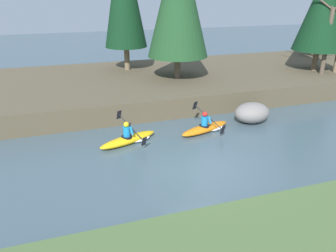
% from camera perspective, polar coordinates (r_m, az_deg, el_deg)
% --- Properties ---
extents(ground_plane, '(90.00, 90.00, 0.00)m').
position_cam_1_polar(ground_plane, '(12.22, 5.90, -7.61)').
color(ground_plane, '#425660').
extents(riverbank_far, '(44.00, 10.17, 1.09)m').
position_cam_1_polar(riverbank_far, '(21.02, -5.19, 7.14)').
color(riverbank_far, brown).
rests_on(riverbank_far, ground).
extents(conifer_tree_mid_left, '(3.29, 3.29, 6.95)m').
position_cam_1_polar(conifer_tree_mid_left, '(24.08, 25.62, 18.45)').
color(conifer_tree_mid_left, brown).
rests_on(conifer_tree_mid_left, riverbank_far).
extents(conifer_tree_centre, '(2.21, 2.21, 6.19)m').
position_cam_1_polar(conifer_tree_centre, '(30.01, 24.94, 17.93)').
color(conifer_tree_centre, brown).
rests_on(conifer_tree_centre, riverbank_far).
extents(bare_tree_upstream, '(3.01, 2.97, 5.41)m').
position_cam_1_polar(bare_tree_upstream, '(23.38, 26.13, 14.33)').
color(bare_tree_upstream, brown).
rests_on(bare_tree_upstream, riverbank_far).
extents(kayaker_lead, '(2.75, 2.02, 1.20)m').
position_cam_1_polar(kayaker_lead, '(15.37, 6.78, -0.23)').
color(kayaker_lead, orange).
rests_on(kayaker_lead, ground).
extents(kayaker_middle, '(2.73, 1.99, 1.20)m').
position_cam_1_polar(kayaker_middle, '(14.23, -6.58, -2.15)').
color(kayaker_middle, yellow).
rests_on(kayaker_middle, ground).
extents(boulder_midstream, '(1.78, 1.40, 1.01)m').
position_cam_1_polar(boulder_midstream, '(16.73, 14.42, 2.25)').
color(boulder_midstream, gray).
rests_on(boulder_midstream, ground).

